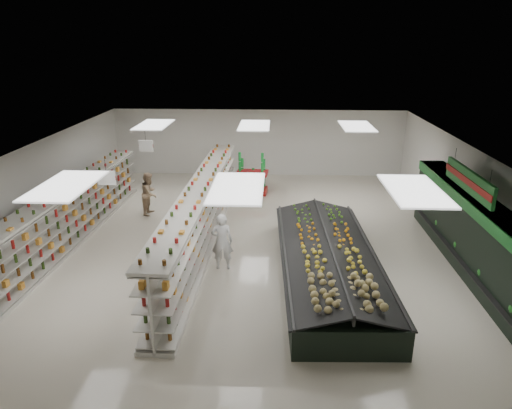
{
  "coord_description": "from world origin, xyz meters",
  "views": [
    {
      "loc": [
        0.88,
        -13.89,
        6.36
      ],
      "look_at": [
        0.24,
        0.19,
        1.24
      ],
      "focal_mm": 32.0,
      "sensor_mm": 36.0,
      "label": 1
    }
  ],
  "objects_px": {
    "soda_endcap": "(252,175)",
    "gondola_left": "(69,218)",
    "gondola_center": "(202,217)",
    "shopper_main": "(222,241)",
    "shopper_background": "(150,193)",
    "produce_island": "(328,261)"
  },
  "relations": [
    {
      "from": "gondola_left",
      "to": "soda_endcap",
      "type": "height_order",
      "value": "gondola_left"
    },
    {
      "from": "soda_endcap",
      "to": "gondola_left",
      "type": "bearing_deg",
      "value": -136.54
    },
    {
      "from": "gondola_left",
      "to": "shopper_background",
      "type": "relative_size",
      "value": 6.53
    },
    {
      "from": "gondola_center",
      "to": "shopper_main",
      "type": "bearing_deg",
      "value": -62.01
    },
    {
      "from": "shopper_main",
      "to": "shopper_background",
      "type": "bearing_deg",
      "value": -55.97
    },
    {
      "from": "soda_endcap",
      "to": "shopper_background",
      "type": "distance_m",
      "value": 4.65
    },
    {
      "from": "gondola_center",
      "to": "shopper_main",
      "type": "distance_m",
      "value": 1.91
    },
    {
      "from": "soda_endcap",
      "to": "gondola_center",
      "type": "bearing_deg",
      "value": -104.33
    },
    {
      "from": "gondola_center",
      "to": "soda_endcap",
      "type": "distance_m",
      "value": 5.49
    },
    {
      "from": "produce_island",
      "to": "gondola_left",
      "type": "bearing_deg",
      "value": 166.52
    },
    {
      "from": "gondola_left",
      "to": "shopper_main",
      "type": "xyz_separation_m",
      "value": [
        5.22,
        -1.61,
        0.01
      ]
    },
    {
      "from": "gondola_center",
      "to": "shopper_main",
      "type": "relative_size",
      "value": 6.77
    },
    {
      "from": "soda_endcap",
      "to": "shopper_main",
      "type": "xyz_separation_m",
      "value": [
        -0.5,
        -7.03,
        0.03
      ]
    },
    {
      "from": "produce_island",
      "to": "shopper_main",
      "type": "distance_m",
      "value": 3.07
    },
    {
      "from": "soda_endcap",
      "to": "shopper_background",
      "type": "height_order",
      "value": "soda_endcap"
    },
    {
      "from": "shopper_main",
      "to": "shopper_background",
      "type": "distance_m",
      "value": 5.43
    },
    {
      "from": "gondola_left",
      "to": "shopper_background",
      "type": "height_order",
      "value": "gondola_left"
    },
    {
      "from": "gondola_center",
      "to": "produce_island",
      "type": "xyz_separation_m",
      "value": [
        3.89,
        -2.08,
        -0.42
      ]
    },
    {
      "from": "gondola_left",
      "to": "shopper_background",
      "type": "bearing_deg",
      "value": 56.53
    },
    {
      "from": "gondola_left",
      "to": "shopper_main",
      "type": "bearing_deg",
      "value": -15.0
    },
    {
      "from": "gondola_center",
      "to": "produce_island",
      "type": "distance_m",
      "value": 4.43
    },
    {
      "from": "soda_endcap",
      "to": "shopper_background",
      "type": "xyz_separation_m",
      "value": [
        -3.78,
        -2.71,
        -0.01
      ]
    }
  ]
}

